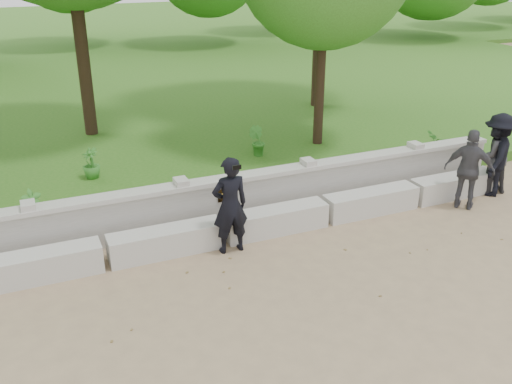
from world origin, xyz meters
TOP-DOWN VIEW (x-y plane):
  - ground at (0.00, 0.00)m, footprint 80.00×80.00m
  - lawn at (0.00, 14.00)m, footprint 40.00×22.00m
  - concrete_bench at (0.00, 1.90)m, footprint 11.90×0.45m
  - parapet_wall at (0.00, 2.60)m, footprint 12.50×0.35m
  - man_main at (0.01, 1.57)m, footprint 0.61×0.54m
  - visitor_left at (5.80, 1.80)m, footprint 0.86×0.71m
  - visitor_mid at (5.80, 1.68)m, footprint 1.25×1.19m
  - visitor_right at (4.82, 1.37)m, footprint 0.90×0.95m
  - shrub_a at (-2.92, 3.30)m, footprint 0.42×0.36m
  - shrub_b at (2.04, 5.14)m, footprint 0.48×0.49m
  - shrub_c at (5.70, 3.30)m, footprint 0.76×0.76m
  - shrub_d at (-1.68, 5.22)m, footprint 0.47×0.48m

SIDE VIEW (x-z plane):
  - ground at x=0.00m, z-range 0.00..0.00m
  - lawn at x=0.00m, z-range 0.00..0.25m
  - concrete_bench at x=0.00m, z-range 0.00..0.45m
  - parapet_wall at x=0.00m, z-range 0.01..0.91m
  - shrub_c at x=5.70m, z-range 0.25..0.89m
  - shrub_d at x=-1.68m, z-range 0.25..0.90m
  - shrub_a at x=-2.92m, z-range 0.25..0.92m
  - shrub_b at x=2.04m, z-range 0.25..0.94m
  - visitor_right at x=4.82m, z-range 0.00..1.58m
  - visitor_left at x=5.80m, z-range 0.00..1.60m
  - man_main at x=0.01m, z-range 0.00..1.66m
  - visitor_mid at x=5.80m, z-range 0.00..1.70m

